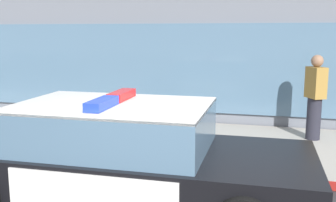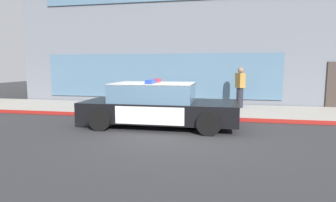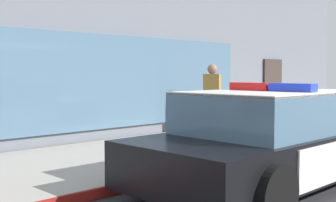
{
  "view_description": "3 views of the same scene",
  "coord_description": "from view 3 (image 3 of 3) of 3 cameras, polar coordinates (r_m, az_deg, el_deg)",
  "views": [
    {
      "loc": [
        0.91,
        -3.91,
        2.31
      ],
      "look_at": [
        -0.72,
        2.44,
        1.16
      ],
      "focal_mm": 42.54,
      "sensor_mm": 36.0,
      "label": 1
    },
    {
      "loc": [
        1.06,
        -7.58,
        1.9
      ],
      "look_at": [
        -0.8,
        1.88,
        0.69
      ],
      "focal_mm": 29.5,
      "sensor_mm": 36.0,
      "label": 2
    },
    {
      "loc": [
        -6.43,
        -2.61,
        1.63
      ],
      "look_at": [
        -2.19,
        1.83,
        1.24
      ],
      "focal_mm": 46.74,
      "sensor_mm": 36.0,
      "label": 3
    }
  ],
  "objects": [
    {
      "name": "curb_red_paint",
      "position": [
        8.09,
        10.25,
        -7.53
      ],
      "size": [
        28.8,
        0.04,
        0.14
      ],
      "primitive_type": "cube",
      "color": "maroon",
      "rests_on": "ground"
    },
    {
      "name": "police_cruiser",
      "position": [
        6.58,
        13.81,
        -4.79
      ],
      "size": [
        4.84,
        2.15,
        1.49
      ],
      "rotation": [
        0.0,
        0.0,
        0.01
      ],
      "color": "black",
      "rests_on": "ground"
    },
    {
      "name": "pedestrian_on_sidewalk",
      "position": [
        10.85,
        5.77,
        0.33
      ],
      "size": [
        0.42,
        0.47,
        1.71
      ],
      "rotation": [
        0.0,
        0.0,
        3.62
      ],
      "color": "#23232D",
      "rests_on": "sidewalk"
    },
    {
      "name": "fire_hydrant",
      "position": [
        7.21,
        0.72,
        -5.39
      ],
      "size": [
        0.34,
        0.39,
        0.73
      ],
      "color": "silver",
      "rests_on": "sidewalk"
    },
    {
      "name": "sidewalk",
      "position": [
        9.16,
        1.7,
        -6.17
      ],
      "size": [
        48.0,
        3.32,
        0.15
      ],
      "primitive_type": "cube",
      "color": "#A39E93",
      "rests_on": "ground"
    },
    {
      "name": "storefront_building",
      "position": [
        14.88,
        -16.76,
        11.77
      ],
      "size": [
        18.97,
        10.22,
        7.57
      ],
      "color": "slate",
      "rests_on": "ground"
    }
  ]
}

